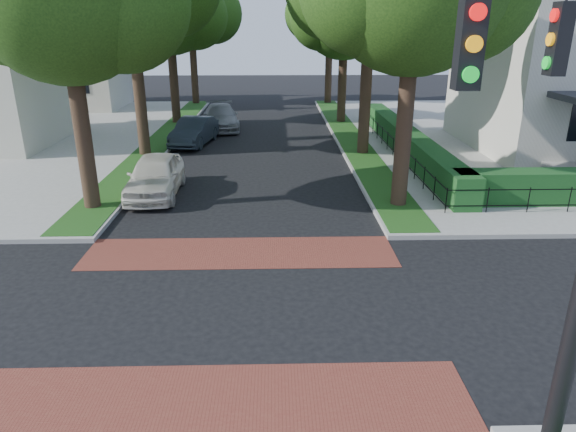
# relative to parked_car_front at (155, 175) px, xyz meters

# --- Properties ---
(ground) EXTENTS (120.00, 120.00, 0.00)m
(ground) POSITION_rel_parked_car_front_xyz_m (3.60, -8.75, -0.79)
(ground) COLOR black
(ground) RESTS_ON ground
(crosswalk_far) EXTENTS (9.00, 2.20, 0.01)m
(crosswalk_far) POSITION_rel_parked_car_front_xyz_m (3.60, -5.55, -0.78)
(crosswalk_far) COLOR maroon
(crosswalk_far) RESTS_ON ground
(crosswalk_near) EXTENTS (9.00, 2.20, 0.01)m
(crosswalk_near) POSITION_rel_parked_car_front_xyz_m (3.60, -11.95, -0.78)
(crosswalk_near) COLOR maroon
(crosswalk_near) RESTS_ON ground
(grass_strip_ne) EXTENTS (1.60, 29.80, 0.02)m
(grass_strip_ne) POSITION_rel_parked_car_front_xyz_m (9.00, 10.35, -0.63)
(grass_strip_ne) COLOR #174413
(grass_strip_ne) RESTS_ON sidewalk_ne
(grass_strip_nw) EXTENTS (1.60, 29.80, 0.02)m
(grass_strip_nw) POSITION_rel_parked_car_front_xyz_m (-1.80, 10.35, -0.63)
(grass_strip_nw) COLOR #174413
(grass_strip_nw) RESTS_ON sidewalk_nw
(tree_right_far) EXTENTS (7.25, 6.23, 9.74)m
(tree_right_far) POSITION_rel_parked_car_front_xyz_m (9.20, 15.48, 6.12)
(tree_right_far) COLOR black
(tree_right_far) RESTS_ON sidewalk_ne
(tree_right_back) EXTENTS (7.50, 6.45, 10.20)m
(tree_right_back) POSITION_rel_parked_car_front_xyz_m (9.20, 24.48, 6.48)
(tree_right_back) COLOR black
(tree_right_back) RESTS_ON sidewalk_ne
(tree_left_far) EXTENTS (7.00, 6.02, 9.86)m
(tree_left_far) POSITION_rel_parked_car_front_xyz_m (-1.80, 15.47, 6.33)
(tree_left_far) COLOR black
(tree_left_far) RESTS_ON sidewalk_nw
(tree_left_back) EXTENTS (7.75, 6.66, 10.44)m
(tree_left_back) POSITION_rel_parked_car_front_xyz_m (-1.80, 24.49, 6.62)
(tree_left_back) COLOR black
(tree_left_back) RESTS_ON sidewalk_nw
(hedge_main_road) EXTENTS (1.00, 18.00, 1.20)m
(hedge_main_road) POSITION_rel_parked_car_front_xyz_m (11.30, 6.25, -0.04)
(hedge_main_road) COLOR #17441C
(hedge_main_road) RESTS_ON sidewalk_ne
(fence_main_road) EXTENTS (0.06, 18.00, 0.90)m
(fence_main_road) POSITION_rel_parked_car_front_xyz_m (10.50, 6.25, -0.19)
(fence_main_road) COLOR black
(fence_main_road) RESTS_ON sidewalk_ne
(house_left_far) EXTENTS (10.00, 9.00, 10.14)m
(house_left_far) POSITION_rel_parked_car_front_xyz_m (-11.89, 23.25, 4.25)
(house_left_far) COLOR silver
(house_left_far) RESTS_ON sidewalk_nw
(parked_car_front) EXTENTS (1.99, 4.67, 1.57)m
(parked_car_front) POSITION_rel_parked_car_front_xyz_m (0.00, 0.00, 0.00)
(parked_car_front) COLOR silver
(parked_car_front) RESTS_ON ground
(parked_car_middle) EXTENTS (2.32, 4.71, 1.48)m
(parked_car_middle) POSITION_rel_parked_car_front_xyz_m (0.20, 9.01, -0.04)
(parked_car_middle) COLOR #212A32
(parked_car_middle) RESTS_ON ground
(parked_car_rear) EXTENTS (2.82, 5.43, 1.50)m
(parked_car_rear) POSITION_rel_parked_car_front_xyz_m (1.21, 13.58, -0.03)
(parked_car_rear) COLOR gray
(parked_car_rear) RESTS_ON ground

